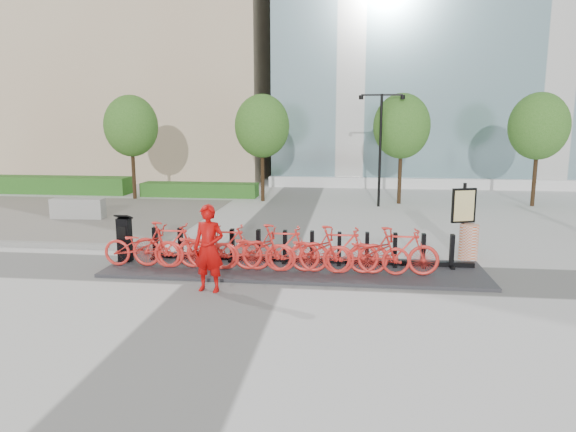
# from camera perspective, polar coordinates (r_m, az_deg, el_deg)

# --- Properties ---
(ground) EXTENTS (120.00, 120.00, 0.00)m
(ground) POSITION_cam_1_polar(r_m,az_deg,el_deg) (13.17, -5.14, -6.21)
(ground) COLOR silver
(gravel_patch) EXTENTS (14.00, 14.00, 0.00)m
(gravel_patch) POSITION_cam_1_polar(r_m,az_deg,el_deg) (23.43, -25.98, 0.08)
(gravel_patch) COLOR #635C56
(gravel_patch) RESTS_ON ground
(hedge_a) EXTENTS (10.00, 1.40, 0.90)m
(hedge_a) POSITION_cam_1_polar(r_m,az_deg,el_deg) (30.93, -25.83, 3.16)
(hedge_a) COLOR #1B5618
(hedge_a) RESTS_ON ground
(hedge_b) EXTENTS (6.00, 1.20, 0.70)m
(hedge_b) POSITION_cam_1_polar(r_m,az_deg,el_deg) (26.89, -9.77, 2.90)
(hedge_b) COLOR #1B5618
(hedge_b) RESTS_ON ground
(tree_0) EXTENTS (2.60, 2.60, 5.10)m
(tree_0) POSITION_cam_1_polar(r_m,az_deg,el_deg) (26.59, -17.03, 9.53)
(tree_0) COLOR #332215
(tree_0) RESTS_ON ground
(tree_1) EXTENTS (2.60, 2.60, 5.10)m
(tree_1) POSITION_cam_1_polar(r_m,az_deg,el_deg) (24.71, -2.89, 9.94)
(tree_1) COLOR #332215
(tree_1) RESTS_ON ground
(tree_2) EXTENTS (2.60, 2.60, 5.10)m
(tree_2) POSITION_cam_1_polar(r_m,az_deg,el_deg) (24.46, 12.52, 9.71)
(tree_2) COLOR #332215
(tree_2) RESTS_ON ground
(tree_3) EXTENTS (2.60, 2.60, 5.10)m
(tree_3) POSITION_cam_1_polar(r_m,az_deg,el_deg) (25.74, 26.10, 8.93)
(tree_3) COLOR #332215
(tree_3) RESTS_ON ground
(streetlamp) EXTENTS (2.00, 0.20, 5.00)m
(streetlamp) POSITION_cam_1_polar(r_m,az_deg,el_deg) (23.40, 10.25, 8.65)
(streetlamp) COLOR black
(streetlamp) RESTS_ON ground
(dock_pad) EXTENTS (9.60, 2.40, 0.08)m
(dock_pad) POSITION_cam_1_polar(r_m,az_deg,el_deg) (13.25, 0.67, -5.89)
(dock_pad) COLOR #2F2F33
(dock_pad) RESTS_ON ground
(dock_rail_posts) EXTENTS (8.02, 0.50, 0.85)m
(dock_rail_posts) POSITION_cam_1_polar(r_m,az_deg,el_deg) (13.58, 1.14, -3.46)
(dock_rail_posts) COLOR black
(dock_rail_posts) RESTS_ON dock_pad
(bike_0) EXTENTS (2.03, 0.71, 1.07)m
(bike_0) POSITION_cam_1_polar(r_m,az_deg,el_deg) (13.74, -15.91, -3.23)
(bike_0) COLOR red
(bike_0) RESTS_ON dock_pad
(bike_1) EXTENTS (1.97, 0.56, 1.18)m
(bike_1) POSITION_cam_1_polar(r_m,az_deg,el_deg) (13.47, -13.09, -3.12)
(bike_1) COLOR red
(bike_1) RESTS_ON dock_pad
(bike_2) EXTENTS (2.03, 0.71, 1.07)m
(bike_2) POSITION_cam_1_polar(r_m,az_deg,el_deg) (13.25, -10.14, -3.48)
(bike_2) COLOR red
(bike_2) RESTS_ON dock_pad
(bike_3) EXTENTS (1.97, 0.56, 1.18)m
(bike_3) POSITION_cam_1_polar(r_m,az_deg,el_deg) (13.05, -7.12, -3.35)
(bike_3) COLOR red
(bike_3) RESTS_ON dock_pad
(bike_4) EXTENTS (2.03, 0.71, 1.07)m
(bike_4) POSITION_cam_1_polar(r_m,az_deg,el_deg) (12.91, -4.01, -3.71)
(bike_4) COLOR red
(bike_4) RESTS_ON dock_pad
(bike_5) EXTENTS (1.97, 0.56, 1.18)m
(bike_5) POSITION_cam_1_polar(r_m,az_deg,el_deg) (12.78, -0.83, -3.56)
(bike_5) COLOR red
(bike_5) RESTS_ON dock_pad
(bike_6) EXTENTS (2.03, 0.71, 1.07)m
(bike_6) POSITION_cam_1_polar(r_m,az_deg,el_deg) (12.72, 2.39, -3.90)
(bike_6) COLOR red
(bike_6) RESTS_ON dock_pad
(bike_7) EXTENTS (1.97, 0.56, 1.18)m
(bike_7) POSITION_cam_1_polar(r_m,az_deg,el_deg) (12.68, 5.65, -3.73)
(bike_7) COLOR red
(bike_7) RESTS_ON dock_pad
(bike_8) EXTENTS (2.03, 0.71, 1.07)m
(bike_8) POSITION_cam_1_polar(r_m,az_deg,el_deg) (12.70, 8.90, -4.05)
(bike_8) COLOR red
(bike_8) RESTS_ON dock_pad
(bike_9) EXTENTS (1.97, 0.56, 1.18)m
(bike_9) POSITION_cam_1_polar(r_m,az_deg,el_deg) (12.73, 12.15, -3.85)
(bike_9) COLOR red
(bike_9) RESTS_ON dock_pad
(kiosk) EXTENTS (0.40, 0.34, 1.28)m
(kiosk) POSITION_cam_1_polar(r_m,az_deg,el_deg) (14.39, -17.70, -2.39)
(kiosk) COLOR black
(kiosk) RESTS_ON dock_pad
(worker_red) EXTENTS (0.78, 0.58, 1.97)m
(worker_red) POSITION_cam_1_polar(r_m,az_deg,el_deg) (11.56, -8.81, -3.57)
(worker_red) COLOR #AB0605
(worker_red) RESTS_ON ground
(construction_barrel) EXTENTS (0.68, 0.68, 0.99)m
(construction_barrel) POSITION_cam_1_polar(r_m,az_deg,el_deg) (15.05, 19.43, -2.73)
(construction_barrel) COLOR #DD5521
(construction_barrel) RESTS_ON ground
(jersey_barrier) EXTENTS (2.09, 0.71, 0.80)m
(jersey_barrier) POSITION_cam_1_polar(r_m,az_deg,el_deg) (21.97, -22.30, 0.77)
(jersey_barrier) COLOR #9C9C9C
(jersey_barrier) RESTS_ON ground
(map_sign) EXTENTS (0.69, 0.32, 2.12)m
(map_sign) POSITION_cam_1_polar(r_m,az_deg,el_deg) (14.96, 18.93, 0.76)
(map_sign) COLOR black
(map_sign) RESTS_ON ground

